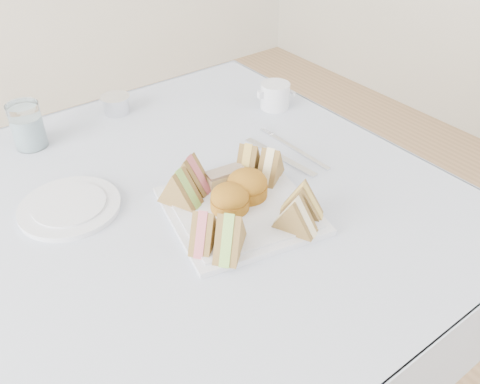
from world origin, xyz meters
TOP-DOWN VIEW (x-y plane):
  - table at (0.00, 0.00)m, footprint 0.90×0.90m
  - tablecloth at (0.00, 0.00)m, footprint 1.02×1.02m
  - serving_plate at (0.07, -0.10)m, footprint 0.31×0.31m
  - sandwich_fl_a at (-0.04, -0.14)m, footprint 0.09×0.08m
  - sandwich_fl_b at (-0.01, -0.18)m, footprint 0.09×0.09m
  - sandwich_fr_a at (0.15, -0.18)m, footprint 0.08×0.09m
  - sandwich_fr_b at (0.11, -0.21)m, footprint 0.07×0.09m
  - sandwich_bl_a at (-0.01, -0.02)m, footprint 0.07×0.09m
  - sandwich_bl_b at (0.03, 0.01)m, footprint 0.08×0.10m
  - sandwich_br_a at (0.18, -0.06)m, footprint 0.09×0.08m
  - sandwich_br_b at (0.15, -0.02)m, footprint 0.09×0.08m
  - scone_left at (0.05, -0.09)m, footprint 0.10×0.10m
  - scone_right at (0.11, -0.08)m, footprint 0.10×0.10m
  - pastry_slice at (0.09, -0.02)m, footprint 0.08×0.04m
  - side_plate at (-0.18, 0.11)m, footprint 0.21×0.21m
  - water_glass at (-0.16, 0.38)m, footprint 0.09×0.09m
  - tea_strainer at (0.07, 0.41)m, footprint 0.09×0.09m
  - knife at (0.26, 0.00)m, footprint 0.04×0.21m
  - fork at (0.31, -0.01)m, footprint 0.01×0.19m
  - creamer_jug at (0.41, 0.19)m, footprint 0.09×0.09m

SIDE VIEW (x-z plane):
  - table at x=0.00m, z-range 0.00..0.74m
  - tablecloth at x=0.00m, z-range 0.74..0.75m
  - fork at x=0.31m, z-range 0.75..0.75m
  - knife at x=0.26m, z-range 0.75..0.75m
  - side_plate at x=-0.18m, z-range 0.75..0.76m
  - serving_plate at x=0.07m, z-range 0.75..0.76m
  - tea_strainer at x=0.07m, z-range 0.75..0.79m
  - pastry_slice at x=0.09m, z-range 0.76..0.79m
  - creamer_jug at x=0.41m, z-range 0.75..0.81m
  - scone_left at x=0.05m, z-range 0.76..0.81m
  - scone_right at x=0.11m, z-range 0.76..0.81m
  - sandwich_fr_a at x=0.15m, z-range 0.76..0.83m
  - sandwich_fl_a at x=-0.04m, z-range 0.76..0.83m
  - sandwich_fr_b at x=0.11m, z-range 0.76..0.83m
  - sandwich_br_a at x=0.18m, z-range 0.76..0.83m
  - sandwich_br_b at x=0.15m, z-range 0.76..0.83m
  - sandwich_bl_a at x=-0.01m, z-range 0.76..0.83m
  - sandwich_bl_b at x=0.03m, z-range 0.76..0.84m
  - sandwich_fl_b at x=-0.01m, z-range 0.76..0.84m
  - water_glass at x=-0.16m, z-range 0.75..0.85m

